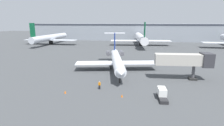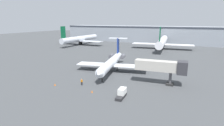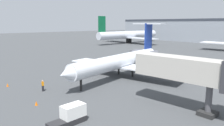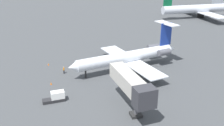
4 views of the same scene
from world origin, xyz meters
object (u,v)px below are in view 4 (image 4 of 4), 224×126
jet_bridge (132,86)px  baggage_tug_lead (56,97)px  regional_jet (130,56)px  traffic_cone_near (48,64)px  parked_airliner_west_end (201,9)px  ground_crew_marshaller (64,70)px  traffic_cone_mid (51,83)px

jet_bridge → baggage_tug_lead: bearing=-118.4°
regional_jet → traffic_cone_near: bearing=-111.1°
traffic_cone_near → parked_airliner_west_end: size_ratio=0.01×
traffic_cone_near → regional_jet: bearing=68.9°
jet_bridge → traffic_cone_near: bearing=-152.3°
regional_jet → baggage_tug_lead: size_ratio=6.95×
ground_crew_marshaller → baggage_tug_lead: baggage_tug_lead is taller
parked_airliner_west_end → jet_bridge: bearing=-40.5°
jet_bridge → traffic_cone_mid: (-13.79, -12.87, -4.49)m
traffic_cone_near → traffic_cone_mid: same height
traffic_cone_mid → parked_airliner_west_end: size_ratio=0.01×
jet_bridge → traffic_cone_near: (-24.86, -13.03, -4.49)m
ground_crew_marshaller → traffic_cone_mid: size_ratio=3.07×
jet_bridge → parked_airliner_west_end: (-66.39, 56.63, -0.66)m
traffic_cone_near → parked_airliner_west_end: 81.19m
jet_bridge → traffic_cone_near: size_ratio=23.98×
jet_bridge → traffic_cone_near: 28.43m
jet_bridge → traffic_cone_mid: bearing=-137.0°
ground_crew_marshaller → baggage_tug_lead: size_ratio=0.41×
baggage_tug_lead → traffic_cone_mid: baggage_tug_lead is taller
baggage_tug_lead → traffic_cone_near: size_ratio=7.46×
regional_jet → parked_airliner_west_end: 70.52m
jet_bridge → traffic_cone_mid: 19.40m
ground_crew_marshaller → traffic_cone_mid: 5.95m
traffic_cone_mid → baggage_tug_lead: bearing=5.0°
regional_jet → traffic_cone_mid: bearing=-78.2°
jet_bridge → parked_airliner_west_end: parked_airliner_west_end is taller
jet_bridge → baggage_tug_lead: size_ratio=3.22×
baggage_tug_lead → ground_crew_marshaller: bearing=168.4°
ground_crew_marshaller → baggage_tug_lead: (12.20, -2.50, -0.02)m
regional_jet → traffic_cone_near: (-7.20, -18.70, -2.89)m
baggage_tug_lead → traffic_cone_mid: size_ratio=7.46×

